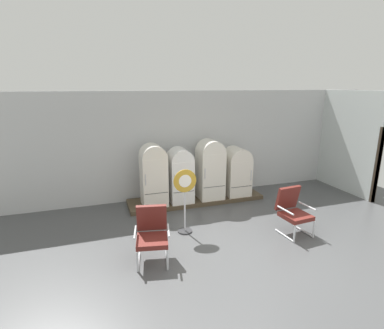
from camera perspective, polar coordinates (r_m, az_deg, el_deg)
ground at (r=6.07m, az=10.54°, el=-17.11°), size 12.00×10.00×0.05m
back_wall at (r=8.69m, az=-0.60°, el=3.95°), size 11.76×0.12×3.02m
side_wall_right at (r=10.18m, az=27.60°, el=3.73°), size 0.16×2.20×3.02m
display_plinth at (r=8.51m, az=0.74°, el=-6.57°), size 3.75×0.95×0.11m
refrigerator_0 at (r=7.81m, az=-7.30°, el=-1.65°), size 0.64×0.64×1.60m
refrigerator_1 at (r=8.00m, az=-2.25°, el=-1.72°), size 0.61×0.67×1.46m
refrigerator_2 at (r=8.24m, az=3.48°, el=-0.58°), size 0.67×0.65×1.63m
refrigerator_3 at (r=8.63m, az=8.42°, el=-1.04°), size 0.68×0.71×1.37m
armchair_left at (r=5.72m, az=-7.58°, el=-12.59°), size 0.72×0.78×1.02m
armchair_right at (r=6.97m, az=18.51°, el=-8.06°), size 0.67×0.73×1.02m
sign_stand at (r=6.54m, az=-1.35°, el=-6.87°), size 0.50×0.32×1.45m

